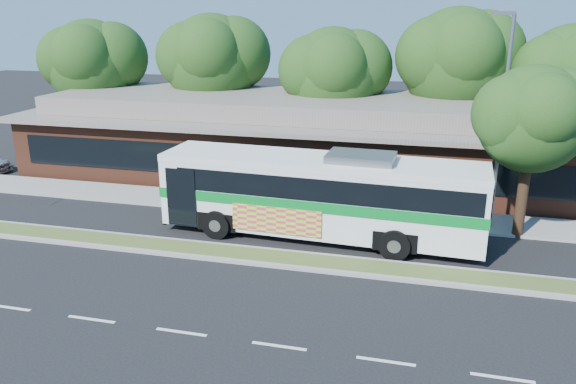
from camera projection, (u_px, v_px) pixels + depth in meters
The scene contains 12 objects.
ground at pixel (237, 262), 21.23m from camera, with size 120.00×120.00×0.00m, color black.
median_strip at pixel (242, 254), 21.77m from camera, with size 26.00×1.10×0.15m, color #475926.
sidewalk at pixel (280, 207), 27.12m from camera, with size 44.00×2.60×0.12m, color gray.
parking_lot at pixel (13, 165), 34.62m from camera, with size 14.00×12.00×0.01m, color black.
plaza_building at pixel (309, 136), 32.57m from camera, with size 33.20×11.20×4.45m.
lamp_post at pixel (501, 117), 23.06m from camera, with size 0.93×0.18×9.07m.
tree_bg_a at pixel (99, 62), 36.77m from camera, with size 6.47×5.80×8.63m.
tree_bg_b at pixel (219, 59), 35.76m from camera, with size 6.69×6.00×9.00m.
tree_bg_c at pixel (340, 73), 33.16m from camera, with size 6.24×5.60×8.26m.
tree_bg_d at pixel (465, 59), 32.22m from camera, with size 6.91×6.20×9.37m.
transit_bus at pixel (321, 190), 23.02m from camera, with size 13.38×3.59×3.72m.
sidewalk_tree at pixel (541, 117), 22.13m from camera, with size 4.78×4.28×7.15m.
Camera 1 is at (6.59, -18.33, 9.07)m, focal length 35.00 mm.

